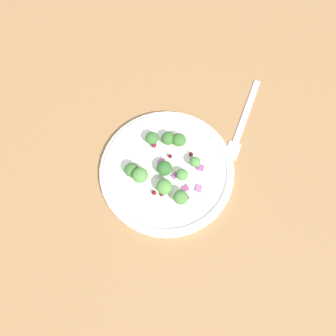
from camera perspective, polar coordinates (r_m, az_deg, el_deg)
name	(u,v)px	position (r cm, az deg, el deg)	size (l,w,h in cm)	color
ground_plane	(172,169)	(70.40, 0.69, -0.20)	(180.00, 180.00, 2.00)	olive
plate	(168,172)	(68.21, 0.00, -0.58)	(24.55, 24.55, 1.70)	white
dressing_pool	(168,171)	(67.80, 0.00, -0.44)	(14.24, 14.24, 0.20)	white
broccoli_floret_0	(195,162)	(66.59, 4.14, 0.93)	(1.96, 1.96, 1.99)	#8EB77A
broccoli_floret_1	(166,170)	(66.03, -0.29, -0.30)	(2.77, 2.77, 2.80)	#ADD18E
broccoli_floret_2	(168,139)	(68.79, 0.05, 4.52)	(2.58, 2.58, 2.61)	#9EC684
broccoli_floret_3	(132,170)	(66.51, -5.57, -0.30)	(2.59, 2.59, 2.62)	#9EC684
broccoli_floret_4	(140,175)	(65.18, -4.30, -1.10)	(2.81, 2.81, 2.85)	#ADD18E
broccoli_floret_5	(164,187)	(64.80, -0.56, -2.89)	(2.78, 2.78, 2.82)	#9EC684
broccoli_floret_6	(152,138)	(68.92, -2.47, 4.56)	(2.46, 2.46, 2.49)	#ADD18E
broccoli_floret_7	(181,197)	(64.08, 1.96, -4.50)	(2.56, 2.56, 2.59)	#ADD18E
broccoli_floret_8	(182,175)	(66.06, 2.17, -1.02)	(2.14, 2.14, 2.17)	#ADD18E
broccoli_floret_9	(179,140)	(68.36, 1.67, 4.29)	(2.60, 2.60, 2.63)	#9EC684
cranberry_0	(154,145)	(68.95, -2.17, 3.47)	(0.94, 0.94, 0.94)	maroon
cranberry_1	(154,193)	(65.71, -2.15, -3.79)	(0.84, 0.84, 0.84)	maroon
cranberry_2	(187,197)	(65.88, 2.94, -4.50)	(0.74, 0.74, 0.74)	maroon
cranberry_3	(162,194)	(65.93, -0.98, -3.99)	(0.79, 0.79, 0.79)	#4C0A14
cranberry_4	(191,154)	(68.50, 3.54, 2.12)	(0.78, 0.78, 0.78)	#4C0A14
cranberry_5	(170,156)	(68.03, 0.33, 1.79)	(0.75, 0.75, 0.75)	#4C0A14
onion_bit_0	(200,168)	(67.96, 4.97, 0.03)	(1.24, 1.08, 0.51)	#934C84
onion_bit_1	(175,175)	(67.21, 1.09, -1.15)	(0.88, 1.33, 0.43)	#934C84
onion_bit_2	(198,190)	(66.43, 4.53, -3.31)	(1.10, 1.24, 0.46)	#A35B93
onion_bit_3	(183,193)	(66.13, 2.24, -3.87)	(0.90, 0.87, 0.49)	#843D75
onion_bit_4	(185,189)	(66.55, 2.61, -3.14)	(1.32, 1.09, 0.37)	#843D75
onion_bit_5	(161,161)	(67.99, -1.03, 1.10)	(1.29, 0.81, 0.42)	#A35B93
fork	(242,123)	(74.65, 11.28, 6.74)	(17.70, 9.27, 0.50)	silver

